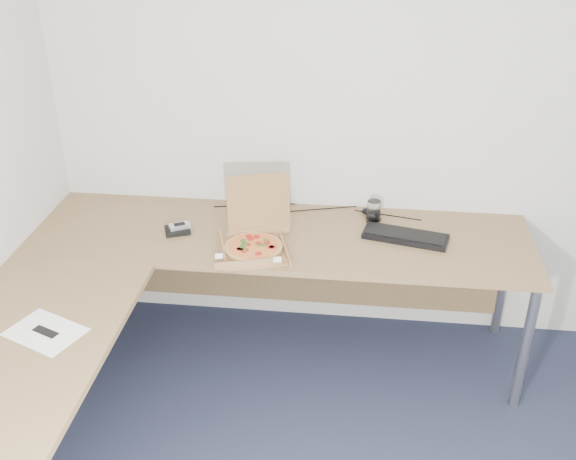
# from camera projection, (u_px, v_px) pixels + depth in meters

# --- Properties ---
(room_shell) EXTENTS (3.50, 3.50, 2.50)m
(room_shell) POSITION_uv_depth(u_px,v_px,m) (398.00, 324.00, 1.82)
(room_shell) COLOR beige
(room_shell) RESTS_ON ground
(desk) EXTENTS (2.50, 2.20, 0.73)m
(desk) POSITION_uv_depth(u_px,v_px,m) (199.00, 281.00, 3.02)
(desk) COLOR olive
(desk) RESTS_ON ground
(pizza_box) EXTENTS (0.31, 0.36, 0.32)m
(pizza_box) POSITION_uv_depth(u_px,v_px,m) (254.00, 243.00, 3.19)
(pizza_box) COLOR #A07245
(pizza_box) RESTS_ON desk
(drinking_glass) EXTENTS (0.07, 0.07, 0.12)m
(drinking_glass) POSITION_uv_depth(u_px,v_px,m) (374.00, 212.00, 3.42)
(drinking_glass) COLOR white
(drinking_glass) RESTS_ON desk
(keyboard) EXTENTS (0.44, 0.24, 0.03)m
(keyboard) POSITION_uv_depth(u_px,v_px,m) (405.00, 236.00, 3.29)
(keyboard) COLOR black
(keyboard) RESTS_ON desk
(mouse) EXTENTS (0.11, 0.08, 0.04)m
(mouse) POSITION_uv_depth(u_px,v_px,m) (371.00, 211.00, 3.52)
(mouse) COLOR black
(mouse) RESTS_ON desk
(wallet) EXTENTS (0.15, 0.14, 0.02)m
(wallet) POSITION_uv_depth(u_px,v_px,m) (178.00, 230.00, 3.35)
(wallet) COLOR black
(wallet) RESTS_ON desk
(phone) EXTENTS (0.12, 0.10, 0.02)m
(phone) POSITION_uv_depth(u_px,v_px,m) (180.00, 226.00, 3.35)
(phone) COLOR #B2B5BA
(phone) RESTS_ON wallet
(paper_sheet) EXTENTS (0.35, 0.30, 0.00)m
(paper_sheet) POSITION_uv_depth(u_px,v_px,m) (45.00, 332.00, 2.64)
(paper_sheet) COLOR white
(paper_sheet) RESTS_ON desk
(dome_speaker) EXTENTS (0.08, 0.08, 0.07)m
(dome_speaker) POSITION_uv_depth(u_px,v_px,m) (374.00, 213.00, 3.47)
(dome_speaker) COLOR black
(dome_speaker) RESTS_ON desk
(cable_bundle) EXTENTS (0.54, 0.11, 0.01)m
(cable_bundle) POSITION_uv_depth(u_px,v_px,m) (312.00, 210.00, 3.57)
(cable_bundle) COLOR black
(cable_bundle) RESTS_ON desk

